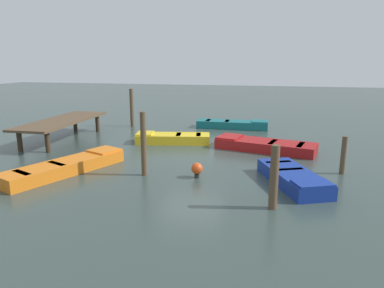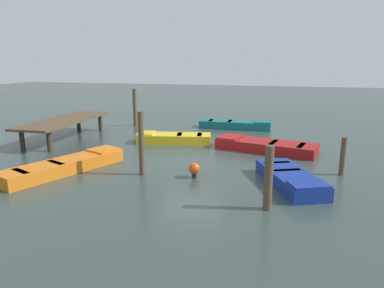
{
  "view_description": "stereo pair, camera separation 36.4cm",
  "coord_description": "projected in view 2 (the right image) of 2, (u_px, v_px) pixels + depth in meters",
  "views": [
    {
      "loc": [
        -13.16,
        -3.15,
        3.56
      ],
      "look_at": [
        0.0,
        0.0,
        0.35
      ],
      "focal_mm": 32.76,
      "sensor_mm": 36.0,
      "label": 1
    },
    {
      "loc": [
        -13.07,
        -3.51,
        3.56
      ],
      "look_at": [
        0.0,
        0.0,
        0.35
      ],
      "focal_mm": 32.76,
      "sensor_mm": 36.0,
      "label": 2
    }
  ],
  "objects": [
    {
      "name": "ground_plane",
      "position": [
        192.0,
        153.0,
        13.99
      ],
      "size": [
        80.0,
        80.0,
        0.0
      ],
      "primitive_type": "plane",
      "color": "#33423D"
    },
    {
      "name": "dock_segment",
      "position": [
        65.0,
        121.0,
        16.19
      ],
      "size": [
        5.5,
        2.0,
        0.95
      ],
      "rotation": [
        0.0,
        0.0,
        0.04
      ],
      "color": "brown",
      "rests_on": "ground_plane"
    },
    {
      "name": "rowboat_yellow",
      "position": [
        174.0,
        138.0,
        15.61
      ],
      "size": [
        1.65,
        3.37,
        0.46
      ],
      "rotation": [
        0.0,
        0.0,
        1.76
      ],
      "color": "gold",
      "rests_on": "ground_plane"
    },
    {
      "name": "rowboat_orange",
      "position": [
        66.0,
        165.0,
        11.54
      ],
      "size": [
        4.24,
        2.52,
        0.46
      ],
      "rotation": [
        0.0,
        0.0,
        5.89
      ],
      "color": "orange",
      "rests_on": "ground_plane"
    },
    {
      "name": "rowboat_teal",
      "position": [
        236.0,
        124.0,
        18.94
      ],
      "size": [
        1.07,
        3.8,
        0.46
      ],
      "rotation": [
        0.0,
        0.0,
        4.72
      ],
      "color": "#14666B",
      "rests_on": "ground_plane"
    },
    {
      "name": "rowboat_blue",
      "position": [
        290.0,
        178.0,
        10.25
      ],
      "size": [
        3.12,
        2.18,
        0.46
      ],
      "rotation": [
        0.0,
        0.0,
        3.56
      ],
      "color": "navy",
      "rests_on": "ground_plane"
    },
    {
      "name": "rowboat_red",
      "position": [
        265.0,
        146.0,
        14.2
      ],
      "size": [
        2.18,
        4.16,
        0.46
      ],
      "rotation": [
        0.0,
        0.0,
        1.33
      ],
      "color": "maroon",
      "rests_on": "ground_plane"
    },
    {
      "name": "mooring_piling_far_right",
      "position": [
        343.0,
        156.0,
        11.09
      ],
      "size": [
        0.17,
        0.17,
        1.24
      ],
      "primitive_type": "cylinder",
      "color": "brown",
      "rests_on": "ground_plane"
    },
    {
      "name": "mooring_piling_center",
      "position": [
        135.0,
        108.0,
        19.47
      ],
      "size": [
        0.21,
        0.21,
        2.09
      ],
      "primitive_type": "cylinder",
      "color": "brown",
      "rests_on": "ground_plane"
    },
    {
      "name": "mooring_piling_near_right",
      "position": [
        141.0,
        144.0,
        11.02
      ],
      "size": [
        0.18,
        0.18,
        2.04
      ],
      "primitive_type": "cylinder",
      "color": "brown",
      "rests_on": "ground_plane"
    },
    {
      "name": "mooring_piling_mid_right",
      "position": [
        268.0,
        178.0,
        8.45
      ],
      "size": [
        0.21,
        0.21,
        1.62
      ],
      "primitive_type": "cylinder",
      "color": "brown",
      "rests_on": "ground_plane"
    },
    {
      "name": "marker_buoy",
      "position": [
        194.0,
        169.0,
        10.91
      ],
      "size": [
        0.36,
        0.36,
        0.48
      ],
      "color": "#262626",
      "rests_on": "ground_plane"
    }
  ]
}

